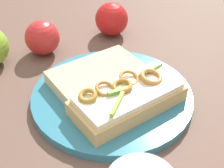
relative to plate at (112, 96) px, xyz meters
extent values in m
plane|color=brown|center=(0.00, 0.00, -0.01)|extent=(2.00, 2.00, 0.00)
cylinder|color=teal|center=(0.00, 0.00, 0.00)|extent=(0.28, 0.28, 0.01)
cube|color=tan|center=(0.03, 0.04, 0.02)|extent=(0.20, 0.18, 0.03)
cube|color=#F1ECCE|center=(0.03, 0.04, 0.04)|extent=(0.18, 0.17, 0.01)
torus|color=#AC6F23|center=(0.02, 0.02, 0.05)|extent=(0.04, 0.04, 0.01)
torus|color=#B87737|center=(0.04, 0.00, 0.05)|extent=(0.05, 0.05, 0.02)
torus|color=#C68137|center=(0.00, 0.03, 0.05)|extent=(0.04, 0.04, 0.02)
torus|color=#C1803B|center=(-0.01, 0.06, 0.05)|extent=(0.05, 0.05, 0.02)
torus|color=#AF7D2D|center=(0.06, -0.02, 0.05)|extent=(0.04, 0.04, 0.02)
cube|color=#8CB836|center=(0.07, 0.03, 0.05)|extent=(0.06, 0.01, 0.01)
cube|color=#6FAB44|center=(0.04, 0.02, 0.05)|extent=(0.03, 0.04, 0.01)
cube|color=#6DAD3B|center=(-0.03, 0.06, 0.05)|extent=(0.05, 0.03, 0.01)
cube|color=beige|center=(-0.03, -0.04, 0.02)|extent=(0.19, 0.18, 0.02)
sphere|color=red|center=(-0.11, -0.18, 0.03)|extent=(0.10, 0.10, 0.07)
sphere|color=red|center=(-0.23, -0.07, 0.03)|extent=(0.10, 0.10, 0.08)
camera|label=1|loc=(0.43, 0.13, 0.37)|focal=52.45mm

